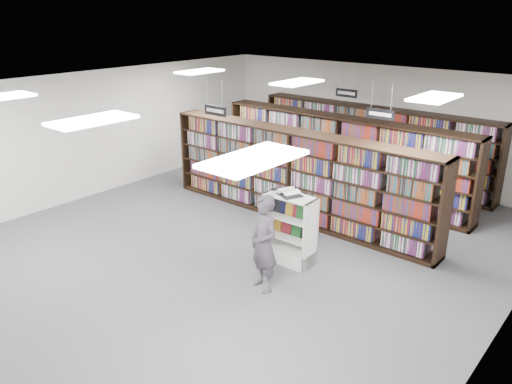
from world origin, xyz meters
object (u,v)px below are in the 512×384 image
Objects in this scene: open_book at (286,192)px; shopper at (264,244)px; bookshelf_row_near at (295,176)px; endcap_display at (291,239)px.

open_book is 0.42× the size of shopper.
bookshelf_row_near is 5.10× the size of endcap_display.
open_book is at bearing -58.86° from bookshelf_row_near.
shopper is (0.25, -1.13, 0.40)m from endcap_display.
open_book is (-0.14, 0.02, 0.93)m from endcap_display.
endcap_display is at bearing -55.87° from bookshelf_row_near.
open_book is 1.33m from shopper.
endcap_display is 0.94m from open_book.
shopper reaches higher than endcap_display.
open_book reaches higher than endcap_display.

